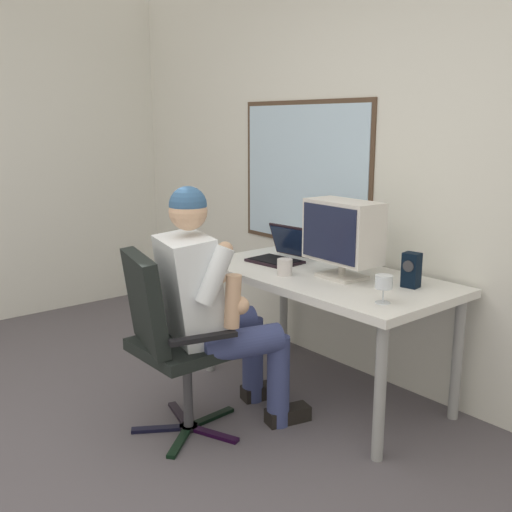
# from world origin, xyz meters

# --- Properties ---
(wall_rear) EXTENTS (5.77, 0.08, 2.63)m
(wall_rear) POSITION_xyz_m (-0.03, 2.18, 1.31)
(wall_rear) COLOR silver
(wall_rear) RESTS_ON ground
(desk) EXTENTS (1.51, 0.78, 0.73)m
(desk) POSITION_xyz_m (-0.23, 1.73, 0.66)
(desk) COLOR #959797
(desk) RESTS_ON ground
(office_chair) EXTENTS (0.62, 0.61, 0.96)m
(office_chair) POSITION_xyz_m (-0.39, 0.79, 0.56)
(office_chair) COLOR black
(office_chair) RESTS_ON ground
(person_seated) EXTENTS (0.62, 0.82, 1.28)m
(person_seated) POSITION_xyz_m (-0.33, 1.03, 0.67)
(person_seated) COLOR navy
(person_seated) RESTS_ON ground
(crt_monitor) EXTENTS (0.44, 0.24, 0.43)m
(crt_monitor) POSITION_xyz_m (-0.10, 1.74, 0.99)
(crt_monitor) COLOR beige
(crt_monitor) RESTS_ON desk
(laptop) EXTENTS (0.34, 0.33, 0.22)m
(laptop) POSITION_xyz_m (-0.62, 1.77, 0.79)
(laptop) COLOR black
(laptop) RESTS_ON desk
(wine_glass) EXTENTS (0.08, 0.08, 0.14)m
(wine_glass) POSITION_xyz_m (0.35, 1.54, 0.83)
(wine_glass) COLOR silver
(wine_glass) RESTS_ON desk
(desk_speaker) EXTENTS (0.09, 0.09, 0.18)m
(desk_speaker) POSITION_xyz_m (0.26, 1.87, 0.82)
(desk_speaker) COLOR black
(desk_speaker) RESTS_ON desk
(coffee_mug) EXTENTS (0.09, 0.09, 0.09)m
(coffee_mug) POSITION_xyz_m (-0.35, 1.54, 0.78)
(coffee_mug) COLOR silver
(coffee_mug) RESTS_ON desk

